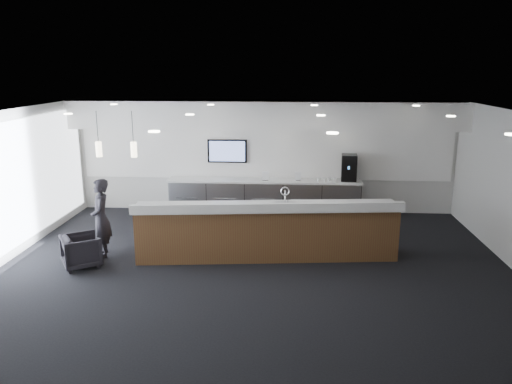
# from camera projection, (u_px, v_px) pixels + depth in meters

# --- Properties ---
(ground) EXTENTS (10.00, 10.00, 0.00)m
(ground) POSITION_uv_depth(u_px,v_px,m) (255.00, 267.00, 9.81)
(ground) COLOR black
(ground) RESTS_ON ground
(ceiling) EXTENTS (10.00, 8.00, 0.02)m
(ceiling) POSITION_uv_depth(u_px,v_px,m) (255.00, 113.00, 9.08)
(ceiling) COLOR black
(ceiling) RESTS_ON back_wall
(back_wall) EXTENTS (10.00, 0.02, 3.00)m
(back_wall) POSITION_uv_depth(u_px,v_px,m) (265.00, 156.00, 13.32)
(back_wall) COLOR silver
(back_wall) RESTS_ON ground
(left_wall) EXTENTS (0.02, 8.00, 3.00)m
(left_wall) POSITION_uv_depth(u_px,v_px,m) (1.00, 189.00, 9.76)
(left_wall) COLOR silver
(left_wall) RESTS_ON ground
(soffit_bulkhead) EXTENTS (10.00, 0.90, 0.70)m
(soffit_bulkhead) POSITION_uv_depth(u_px,v_px,m) (264.00, 115.00, 12.60)
(soffit_bulkhead) COLOR white
(soffit_bulkhead) RESTS_ON back_wall
(alcove_panel) EXTENTS (9.80, 0.06, 1.40)m
(alcove_panel) POSITION_uv_depth(u_px,v_px,m) (265.00, 153.00, 13.27)
(alcove_panel) COLOR white
(alcove_panel) RESTS_ON back_wall
(window_blinds_wall) EXTENTS (0.04, 7.36, 2.55)m
(window_blinds_wall) POSITION_uv_depth(u_px,v_px,m) (2.00, 189.00, 9.76)
(window_blinds_wall) COLOR #ABB6CD
(window_blinds_wall) RESTS_ON left_wall
(back_credenza) EXTENTS (5.06, 0.66, 0.95)m
(back_credenza) POSITION_uv_depth(u_px,v_px,m) (264.00, 197.00, 13.22)
(back_credenza) COLOR gray
(back_credenza) RESTS_ON ground
(wall_tv) EXTENTS (1.05, 0.08, 0.62)m
(wall_tv) POSITION_uv_depth(u_px,v_px,m) (227.00, 151.00, 13.25)
(wall_tv) COLOR black
(wall_tv) RESTS_ON back_wall
(pendant_left) EXTENTS (0.12, 0.12, 0.30)m
(pendant_left) POSITION_uv_depth(u_px,v_px,m) (141.00, 146.00, 10.19)
(pendant_left) COLOR #FCEBC4
(pendant_left) RESTS_ON ceiling
(pendant_right) EXTENTS (0.12, 0.12, 0.30)m
(pendant_right) POSITION_uv_depth(u_px,v_px,m) (107.00, 146.00, 10.24)
(pendant_right) COLOR #FCEBC4
(pendant_right) RESTS_ON ceiling
(ceiling_can_lights) EXTENTS (7.00, 5.00, 0.02)m
(ceiling_can_lights) POSITION_uv_depth(u_px,v_px,m) (255.00, 115.00, 9.09)
(ceiling_can_lights) COLOR white
(ceiling_can_lights) RESTS_ON ceiling
(service_counter) EXTENTS (5.39, 1.43, 1.49)m
(service_counter) POSITION_uv_depth(u_px,v_px,m) (267.00, 231.00, 10.18)
(service_counter) COLOR brown
(service_counter) RESTS_ON ground
(coffee_machine) EXTENTS (0.42, 0.53, 0.68)m
(coffee_machine) POSITION_uv_depth(u_px,v_px,m) (349.00, 168.00, 12.92)
(coffee_machine) COLOR black
(coffee_machine) RESTS_ON back_credenza
(info_sign_left) EXTENTS (0.18, 0.04, 0.24)m
(info_sign_left) POSITION_uv_depth(u_px,v_px,m) (265.00, 176.00, 12.96)
(info_sign_left) COLOR white
(info_sign_left) RESTS_ON back_credenza
(info_sign_right) EXTENTS (0.17, 0.05, 0.22)m
(info_sign_right) POSITION_uv_depth(u_px,v_px,m) (298.00, 176.00, 12.95)
(info_sign_right) COLOR white
(info_sign_right) RESTS_ON back_credenza
(armchair) EXTENTS (0.96, 0.96, 0.64)m
(armchair) POSITION_uv_depth(u_px,v_px,m) (81.00, 251.00, 9.77)
(armchair) COLOR black
(armchair) RESTS_ON ground
(lounge_guest) EXTENTS (0.57, 0.69, 1.63)m
(lounge_guest) POSITION_uv_depth(u_px,v_px,m) (101.00, 218.00, 10.22)
(lounge_guest) COLOR black
(lounge_guest) RESTS_ON ground
(cup_0) EXTENTS (0.11, 0.11, 0.10)m
(cup_0) POSITION_uv_depth(u_px,v_px,m) (335.00, 179.00, 12.88)
(cup_0) COLOR white
(cup_0) RESTS_ON back_credenza
(cup_1) EXTENTS (0.15, 0.15, 0.10)m
(cup_1) POSITION_uv_depth(u_px,v_px,m) (330.00, 179.00, 12.89)
(cup_1) COLOR white
(cup_1) RESTS_ON back_credenza
(cup_2) EXTENTS (0.13, 0.13, 0.10)m
(cup_2) POSITION_uv_depth(u_px,v_px,m) (324.00, 179.00, 12.90)
(cup_2) COLOR white
(cup_2) RESTS_ON back_credenza
(cup_3) EXTENTS (0.14, 0.14, 0.10)m
(cup_3) POSITION_uv_depth(u_px,v_px,m) (319.00, 179.00, 12.91)
(cup_3) COLOR white
(cup_3) RESTS_ON back_credenza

